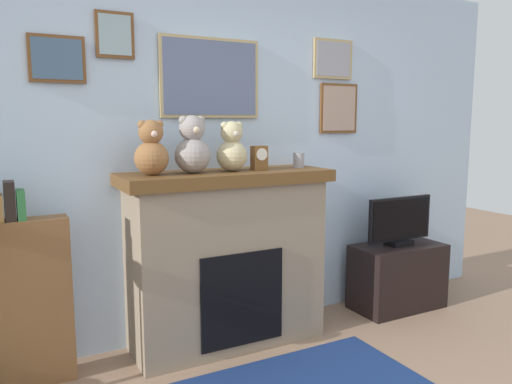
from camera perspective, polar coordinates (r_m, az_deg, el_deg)
back_wall at (r=3.58m, az=-4.58°, el=4.59°), size 5.20×0.15×2.60m
fireplace at (r=3.40m, az=-3.37°, el=-7.56°), size 1.41×0.53×1.20m
bookshelf at (r=3.18m, az=-24.96°, el=-10.94°), size 0.48×0.16×1.20m
tv_stand at (r=4.28m, az=15.96°, el=-9.31°), size 0.75×0.40×0.53m
television at (r=4.17m, az=16.22°, el=-3.32°), size 0.63×0.14×0.39m
candle_jar at (r=3.54m, az=4.93°, el=3.66°), size 0.08×0.08×0.11m
mantel_clock at (r=3.38m, az=0.37°, el=3.97°), size 0.10×0.08×0.16m
teddy_bear_brown at (r=3.09m, az=-11.95°, el=4.70°), size 0.21×0.21×0.34m
teddy_bear_tan at (r=3.17m, az=-7.33°, el=5.13°), size 0.23×0.23×0.37m
teddy_bear_cream at (r=3.28m, az=-2.81°, el=4.99°), size 0.20×0.20×0.33m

